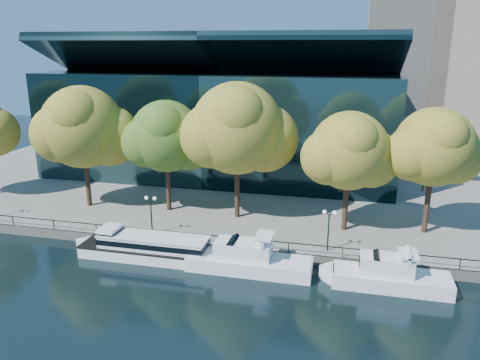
% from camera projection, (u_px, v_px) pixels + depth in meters
% --- Properties ---
extents(ground, '(160.00, 160.00, 0.00)m').
position_uv_depth(ground, '(176.00, 266.00, 43.54)').
color(ground, black).
rests_on(ground, ground).
extents(promenade, '(90.00, 67.08, 1.00)m').
position_uv_depth(promenade, '(255.00, 166.00, 77.37)').
color(promenade, slate).
rests_on(promenade, ground).
extents(railing, '(88.20, 0.08, 0.99)m').
position_uv_depth(railing, '(188.00, 233.00, 46.03)').
color(railing, black).
rests_on(railing, promenade).
extents(convention_building, '(50.00, 24.57, 21.43)m').
position_uv_depth(convention_building, '(224.00, 121.00, 71.74)').
color(convention_building, black).
rests_on(convention_building, ground).
extents(tour_boat, '(14.89, 3.32, 2.82)m').
position_uv_depth(tour_boat, '(145.00, 246.00, 44.86)').
color(tour_boat, white).
rests_on(tour_boat, ground).
extents(cruiser_near, '(12.56, 3.23, 3.64)m').
position_uv_depth(cruiser_near, '(244.00, 259.00, 42.41)').
color(cruiser_near, white).
rests_on(cruiser_near, ground).
extents(cruiser_far, '(10.89, 3.02, 3.56)m').
position_uv_depth(cruiser_far, '(386.00, 275.00, 39.47)').
color(cruiser_far, white).
rests_on(cruiser_far, ground).
extents(tree_1, '(11.97, 9.81, 14.38)m').
position_uv_depth(tree_1, '(84.00, 129.00, 54.17)').
color(tree_1, black).
rests_on(tree_1, promenade).
extents(tree_2, '(10.22, 8.38, 12.90)m').
position_uv_depth(tree_2, '(167.00, 138.00, 52.89)').
color(tree_2, black).
rests_on(tree_2, promenade).
extents(tree_3, '(12.51, 10.26, 15.14)m').
position_uv_depth(tree_3, '(239.00, 131.00, 50.24)').
color(tree_3, black).
rests_on(tree_3, promenade).
extents(tree_4, '(10.02, 8.22, 12.53)m').
position_uv_depth(tree_4, '(351.00, 153.00, 47.07)').
color(tree_4, black).
rests_on(tree_4, promenade).
extents(tree_5, '(9.89, 8.11, 13.02)m').
position_uv_depth(tree_5, '(436.00, 149.00, 46.23)').
color(tree_5, black).
rests_on(tree_5, promenade).
extents(lamp_1, '(1.26, 0.36, 4.03)m').
position_uv_depth(lamp_1, '(151.00, 206.00, 47.59)').
color(lamp_1, black).
rests_on(lamp_1, promenade).
extents(lamp_2, '(1.26, 0.36, 4.03)m').
position_uv_depth(lamp_2, '(329.00, 221.00, 43.62)').
color(lamp_2, black).
rests_on(lamp_2, promenade).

